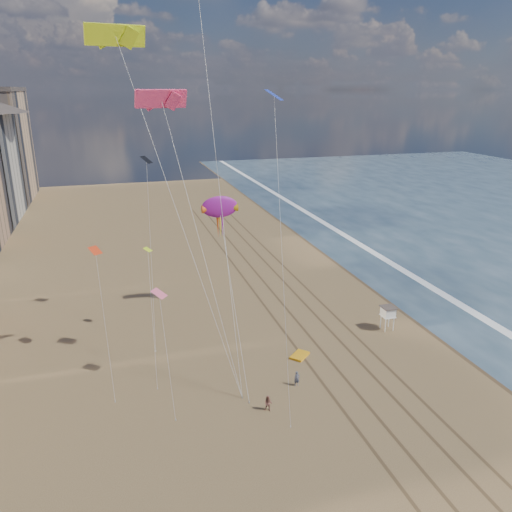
% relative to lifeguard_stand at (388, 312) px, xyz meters
% --- Properties ---
extents(ground, '(260.00, 260.00, 0.00)m').
position_rel_lifeguard_stand_xyz_m(ground, '(-10.40, -23.29, -2.20)').
color(ground, brown).
rests_on(ground, ground).
extents(wet_sand, '(260.00, 260.00, 0.00)m').
position_rel_lifeguard_stand_xyz_m(wet_sand, '(8.60, 16.71, -2.20)').
color(wet_sand, '#42301E').
rests_on(wet_sand, ground).
extents(foam, '(260.00, 260.00, 0.00)m').
position_rel_lifeguard_stand_xyz_m(foam, '(12.80, 16.71, -2.19)').
color(foam, white).
rests_on(foam, ground).
extents(tracks, '(7.68, 120.00, 0.01)m').
position_rel_lifeguard_stand_xyz_m(tracks, '(-7.85, 6.71, -2.19)').
color(tracks, brown).
rests_on(tracks, ground).
extents(lifeguard_stand, '(1.58, 1.58, 2.85)m').
position_rel_lifeguard_stand_xyz_m(lifeguard_stand, '(0.00, 0.00, 0.00)').
color(lifeguard_stand, white).
rests_on(lifeguard_stand, ground).
extents(grounded_kite, '(2.45, 2.40, 0.24)m').
position_rel_lifeguard_stand_xyz_m(grounded_kite, '(-11.89, -2.98, -2.08)').
color(grounded_kite, '#FFA915').
rests_on(grounded_kite, ground).
extents(show_kite, '(4.45, 10.94, 24.20)m').
position_rel_lifeguard_stand_xyz_m(show_kite, '(-16.91, 11.54, 10.81)').
color(show_kite, '#951791').
rests_on(show_kite, ground).
extents(kite_flyer_a, '(0.54, 0.36, 1.48)m').
position_rel_lifeguard_stand_xyz_m(kite_flyer_a, '(-14.10, -7.93, -1.46)').
color(kite_flyer_a, '#515668').
rests_on(kite_flyer_a, ground).
extents(kite_flyer_b, '(0.90, 0.83, 1.48)m').
position_rel_lifeguard_stand_xyz_m(kite_flyer_b, '(-17.83, -10.86, -1.46)').
color(kite_flyer_b, '#9A5C4E').
rests_on(kite_flyer_b, ground).
extents(small_kites, '(17.08, 18.39, 17.64)m').
position_rel_lifeguard_stand_xyz_m(small_kites, '(-23.75, 0.90, 14.49)').
color(small_kites, black).
rests_on(small_kites, ground).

